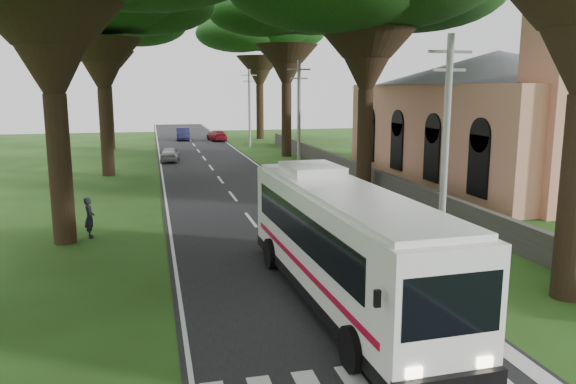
{
  "coord_description": "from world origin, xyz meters",
  "views": [
    {
      "loc": [
        -4.4,
        -11.58,
        6.24
      ],
      "look_at": [
        0.67,
        9.3,
        2.2
      ],
      "focal_mm": 35.0,
      "sensor_mm": 36.0,
      "label": 1
    }
  ],
  "objects_px": {
    "pole_near": "(445,147)",
    "distant_car_a": "(170,154)",
    "pole_mid": "(299,117)",
    "distant_car_c": "(217,135)",
    "pole_far": "(249,107)",
    "coach_bus": "(342,242)",
    "pedestrian": "(90,218)",
    "distant_car_b": "(183,134)",
    "church": "(497,107)"
  },
  "relations": [
    {
      "from": "distant_car_a",
      "to": "distant_car_c",
      "type": "relative_size",
      "value": 0.84
    },
    {
      "from": "coach_bus",
      "to": "pole_far",
      "type": "bearing_deg",
      "value": 81.77
    },
    {
      "from": "pole_mid",
      "to": "distant_car_b",
      "type": "xyz_separation_m",
      "value": [
        -6.3,
        30.12,
        -3.43
      ]
    },
    {
      "from": "distant_car_b",
      "to": "pedestrian",
      "type": "relative_size",
      "value": 2.54
    },
    {
      "from": "pole_mid",
      "to": "church",
      "type": "bearing_deg",
      "value": -19.81
    },
    {
      "from": "coach_bus",
      "to": "pole_near",
      "type": "bearing_deg",
      "value": 28.41
    },
    {
      "from": "pole_near",
      "to": "distant_car_a",
      "type": "distance_m",
      "value": 31.9
    },
    {
      "from": "pole_mid",
      "to": "distant_car_b",
      "type": "height_order",
      "value": "pole_mid"
    },
    {
      "from": "pole_near",
      "to": "pedestrian",
      "type": "bearing_deg",
      "value": 152.42
    },
    {
      "from": "pedestrian",
      "to": "pole_near",
      "type": "bearing_deg",
      "value": -129.33
    },
    {
      "from": "distant_car_a",
      "to": "coach_bus",
      "type": "bearing_deg",
      "value": 103.35
    },
    {
      "from": "pole_far",
      "to": "pole_mid",
      "type": "bearing_deg",
      "value": -90.0
    },
    {
      "from": "church",
      "to": "pole_near",
      "type": "relative_size",
      "value": 3.0
    },
    {
      "from": "church",
      "to": "distant_car_c",
      "type": "xyz_separation_m",
      "value": [
        -14.86,
        32.55,
        -4.26
      ]
    },
    {
      "from": "church",
      "to": "pole_far",
      "type": "xyz_separation_m",
      "value": [
        -12.36,
        24.45,
        -0.73
      ]
    },
    {
      "from": "pole_near",
      "to": "coach_bus",
      "type": "bearing_deg",
      "value": -149.63
    },
    {
      "from": "pole_far",
      "to": "pole_near",
      "type": "bearing_deg",
      "value": -90.0
    },
    {
      "from": "church",
      "to": "distant_car_c",
      "type": "bearing_deg",
      "value": 114.54
    },
    {
      "from": "pole_near",
      "to": "pole_far",
      "type": "xyz_separation_m",
      "value": [
        0.0,
        40.0,
        0.0
      ]
    },
    {
      "from": "coach_bus",
      "to": "distant_car_a",
      "type": "relative_size",
      "value": 3.24
    },
    {
      "from": "coach_bus",
      "to": "distant_car_b",
      "type": "relative_size",
      "value": 2.69
    },
    {
      "from": "pole_mid",
      "to": "coach_bus",
      "type": "bearing_deg",
      "value": -101.67
    },
    {
      "from": "distant_car_c",
      "to": "pedestrian",
      "type": "relative_size",
      "value": 2.5
    },
    {
      "from": "pole_near",
      "to": "distant_car_c",
      "type": "relative_size",
      "value": 1.87
    },
    {
      "from": "pole_near",
      "to": "pole_mid",
      "type": "bearing_deg",
      "value": 90.0
    },
    {
      "from": "coach_bus",
      "to": "distant_car_c",
      "type": "bearing_deg",
      "value": 85.56
    },
    {
      "from": "pole_near",
      "to": "distant_car_a",
      "type": "height_order",
      "value": "pole_near"
    },
    {
      "from": "pole_mid",
      "to": "distant_car_c",
      "type": "xyz_separation_m",
      "value": [
        -2.5,
        28.1,
        -3.53
      ]
    },
    {
      "from": "pole_mid",
      "to": "pole_far",
      "type": "height_order",
      "value": "same"
    },
    {
      "from": "pole_mid",
      "to": "distant_car_b",
      "type": "bearing_deg",
      "value": 101.81
    },
    {
      "from": "pedestrian",
      "to": "pole_mid",
      "type": "bearing_deg",
      "value": -54.89
    },
    {
      "from": "coach_bus",
      "to": "distant_car_a",
      "type": "bearing_deg",
      "value": 94.55
    },
    {
      "from": "church",
      "to": "pedestrian",
      "type": "distance_m",
      "value": 26.82
    },
    {
      "from": "pole_mid",
      "to": "distant_car_b",
      "type": "distance_m",
      "value": 30.97
    },
    {
      "from": "coach_bus",
      "to": "distant_car_a",
      "type": "height_order",
      "value": "coach_bus"
    },
    {
      "from": "pole_near",
      "to": "distant_car_b",
      "type": "relative_size",
      "value": 1.84
    },
    {
      "from": "pole_near",
      "to": "pole_far",
      "type": "height_order",
      "value": "same"
    },
    {
      "from": "distant_car_a",
      "to": "distant_car_c",
      "type": "xyz_separation_m",
      "value": [
        6.0,
        17.56,
        0.01
      ]
    },
    {
      "from": "church",
      "to": "coach_bus",
      "type": "relative_size",
      "value": 2.06
    },
    {
      "from": "pole_far",
      "to": "coach_bus",
      "type": "distance_m",
      "value": 43.08
    },
    {
      "from": "distant_car_b",
      "to": "distant_car_c",
      "type": "distance_m",
      "value": 4.31
    },
    {
      "from": "pole_near",
      "to": "pole_mid",
      "type": "xyz_separation_m",
      "value": [
        0.0,
        20.0,
        0.0
      ]
    },
    {
      "from": "pole_far",
      "to": "church",
      "type": "bearing_deg",
      "value": -63.18
    },
    {
      "from": "pole_near",
      "to": "distant_car_a",
      "type": "xyz_separation_m",
      "value": [
        -8.5,
        30.54,
        -3.54
      ]
    },
    {
      "from": "pole_far",
      "to": "coach_bus",
      "type": "xyz_separation_m",
      "value": [
        -4.7,
        -42.75,
        -2.34
      ]
    },
    {
      "from": "distant_car_a",
      "to": "pedestrian",
      "type": "distance_m",
      "value": 24.31
    },
    {
      "from": "pole_mid",
      "to": "pole_near",
      "type": "bearing_deg",
      "value": -90.0
    },
    {
      "from": "coach_bus",
      "to": "pedestrian",
      "type": "bearing_deg",
      "value": 128.24
    },
    {
      "from": "pole_near",
      "to": "distant_car_b",
      "type": "height_order",
      "value": "pole_near"
    },
    {
      "from": "pole_near",
      "to": "pole_mid",
      "type": "height_order",
      "value": "same"
    }
  ]
}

